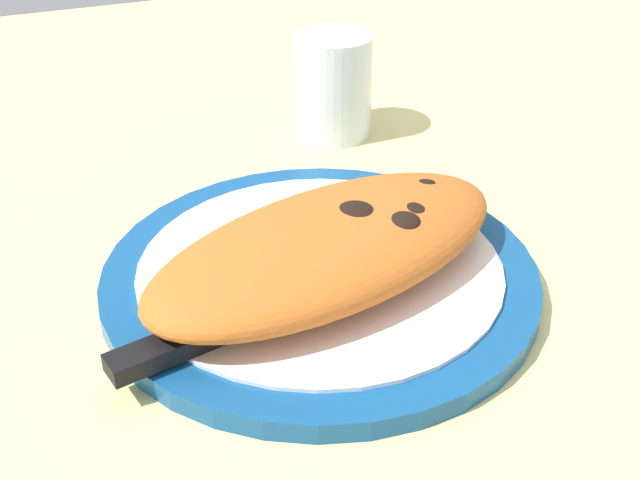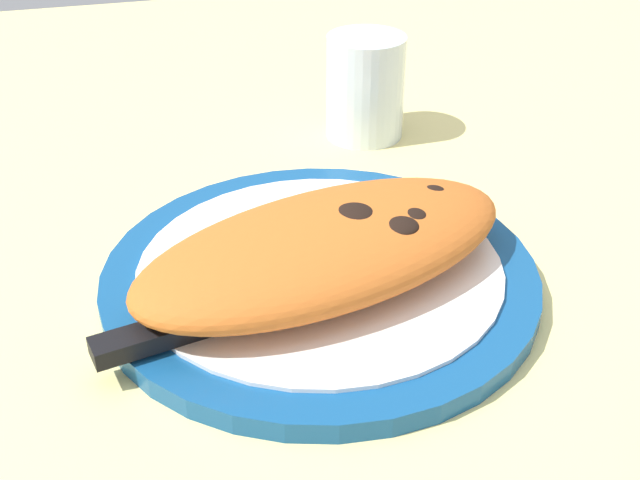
% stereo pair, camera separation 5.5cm
% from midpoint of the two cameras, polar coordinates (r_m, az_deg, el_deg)
% --- Properties ---
extents(ground_plane, '(1.50, 1.50, 0.03)m').
position_cam_midpoint_polar(ground_plane, '(0.58, -2.72, -4.45)').
color(ground_plane, '#E5D684').
extents(plate, '(0.30, 0.30, 0.02)m').
position_cam_midpoint_polar(plate, '(0.57, -2.78, -2.56)').
color(plate, navy).
rests_on(plate, ground_plane).
extents(calzone, '(0.30, 0.20, 0.05)m').
position_cam_midpoint_polar(calzone, '(0.54, -2.35, -0.60)').
color(calzone, '#C16023').
rests_on(calzone, plate).
extents(fork, '(0.16, 0.05, 0.00)m').
position_cam_midpoint_polar(fork, '(0.60, -5.28, 0.65)').
color(fork, silver).
rests_on(fork, plate).
extents(knife, '(0.23, 0.07, 0.01)m').
position_cam_midpoint_polar(knife, '(0.51, -9.29, -5.96)').
color(knife, silver).
rests_on(knife, plate).
extents(water_glass, '(0.07, 0.07, 0.10)m').
position_cam_midpoint_polar(water_glass, '(0.78, -1.13, 10.26)').
color(water_glass, silver).
rests_on(water_glass, ground_plane).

